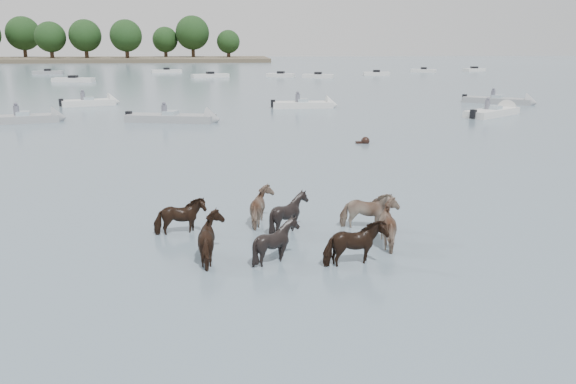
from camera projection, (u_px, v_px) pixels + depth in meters
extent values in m
plane|color=#4B5F6C|center=(276.00, 255.00, 13.95)|extent=(400.00, 400.00, 0.00)
imported|color=black|center=(180.00, 219.00, 15.36)|extent=(1.50, 0.93, 1.17)
imported|color=gray|center=(264.00, 209.00, 16.27)|extent=(1.29, 1.41, 1.20)
imported|color=black|center=(289.00, 215.00, 15.59)|extent=(1.21, 1.10, 1.25)
imported|color=#9F866C|center=(366.00, 213.00, 15.81)|extent=(1.53, 0.86, 1.22)
imported|color=black|center=(214.00, 241.00, 13.52)|extent=(1.52, 1.60, 1.26)
imported|color=black|center=(276.00, 244.00, 13.43)|extent=(1.23, 1.13, 1.20)
imported|color=black|center=(355.00, 246.00, 13.18)|extent=(1.59, 1.00, 1.25)
imported|color=gray|center=(394.00, 226.00, 14.57)|extent=(1.45, 1.56, 1.28)
sphere|color=black|center=(365.00, 141.00, 29.32)|extent=(0.44, 0.44, 0.44)
cube|color=black|center=(361.00, 143.00, 29.32)|extent=(0.50, 0.22, 0.18)
cube|color=gray|center=(24.00, 119.00, 36.95)|extent=(4.61, 2.62, 0.55)
cone|color=gray|center=(59.00, 118.00, 37.67)|extent=(1.27, 1.77, 1.60)
cube|color=#99ADB7|center=(23.00, 114.00, 36.86)|extent=(1.05, 1.28, 0.35)
cylinder|color=#595966|center=(16.00, 111.00, 36.77)|extent=(0.36, 0.36, 0.70)
sphere|color=#595966|center=(16.00, 104.00, 36.65)|extent=(0.24, 0.24, 0.24)
cube|color=gray|center=(171.00, 119.00, 37.25)|extent=(6.02, 2.94, 0.55)
cone|color=gray|center=(214.00, 119.00, 36.87)|extent=(1.26, 1.77, 1.60)
cube|color=#99ADB7|center=(171.00, 113.00, 37.16)|extent=(1.04, 1.28, 0.35)
cube|color=black|center=(129.00, 116.00, 37.60)|extent=(0.42, 0.42, 0.60)
cylinder|color=#595966|center=(164.00, 110.00, 37.07)|extent=(0.36, 0.36, 0.70)
sphere|color=#595966|center=(164.00, 104.00, 36.96)|extent=(0.24, 0.24, 0.24)
cube|color=silver|center=(303.00, 105.00, 45.24)|extent=(4.81, 1.78, 0.55)
cone|color=silver|center=(332.00, 105.00, 45.39)|extent=(0.96, 1.63, 1.60)
cube|color=#99ADB7|center=(303.00, 101.00, 45.15)|extent=(0.84, 1.15, 0.35)
cube|color=black|center=(273.00, 104.00, 45.05)|extent=(0.36, 0.36, 0.60)
cylinder|color=#595966|center=(298.00, 98.00, 45.06)|extent=(0.36, 0.36, 0.70)
sphere|color=#595966|center=(298.00, 93.00, 44.94)|extent=(0.24, 0.24, 0.24)
cube|color=silver|center=(492.00, 113.00, 40.31)|extent=(5.18, 4.47, 0.55)
cone|color=silver|center=(509.00, 110.00, 42.05)|extent=(1.68, 1.82, 1.60)
cube|color=#99ADB7|center=(492.00, 108.00, 40.22)|extent=(1.31, 1.38, 0.35)
cube|color=black|center=(473.00, 114.00, 38.52)|extent=(0.49, 0.49, 0.60)
cylinder|color=#595966|center=(487.00, 105.00, 40.13)|extent=(0.36, 0.36, 0.70)
sphere|color=#595966|center=(488.00, 99.00, 40.01)|extent=(0.24, 0.24, 0.24)
cube|color=gray|center=(497.00, 101.00, 48.49)|extent=(5.39, 4.60, 0.55)
cone|color=gray|center=(532.00, 103.00, 47.12)|extent=(1.68, 1.82, 1.60)
cube|color=#99ADB7|center=(497.00, 97.00, 48.40)|extent=(1.31, 1.38, 0.35)
cube|color=black|center=(464.00, 98.00, 49.83)|extent=(0.49, 0.49, 0.60)
cylinder|color=#595966|center=(493.00, 95.00, 48.31)|extent=(0.36, 0.36, 0.70)
sphere|color=#595966|center=(494.00, 89.00, 48.20)|extent=(0.24, 0.24, 0.24)
cube|color=silver|center=(88.00, 103.00, 46.84)|extent=(4.50, 2.94, 0.55)
cone|color=silver|center=(114.00, 102.00, 47.73)|extent=(1.39, 1.81, 1.60)
cube|color=#99ADB7|center=(88.00, 99.00, 46.75)|extent=(1.14, 1.33, 0.35)
cube|color=black|center=(61.00, 102.00, 45.92)|extent=(0.45, 0.45, 0.60)
cylinder|color=#595966|center=(83.00, 96.00, 46.66)|extent=(0.36, 0.36, 0.70)
sphere|color=#595966|center=(82.00, 91.00, 46.55)|extent=(0.24, 0.24, 0.24)
cube|color=gray|center=(48.00, 73.00, 93.16)|extent=(4.85, 2.07, 0.60)
cube|color=black|center=(48.00, 70.00, 93.06)|extent=(1.12, 1.12, 0.50)
cube|color=silver|center=(73.00, 80.00, 74.92)|extent=(5.63, 2.52, 0.60)
cube|color=black|center=(73.00, 77.00, 74.82)|extent=(1.17, 1.17, 0.50)
cube|color=silver|center=(167.00, 71.00, 97.33)|extent=(5.27, 2.59, 0.60)
cube|color=black|center=(167.00, 69.00, 97.23)|extent=(1.20, 1.20, 0.50)
cube|color=silver|center=(210.00, 76.00, 84.21)|extent=(5.70, 3.32, 0.60)
cube|color=black|center=(210.00, 73.00, 84.11)|extent=(1.28, 1.28, 0.50)
cube|color=silver|center=(281.00, 75.00, 85.32)|extent=(4.46, 2.86, 0.60)
cube|color=black|center=(281.00, 73.00, 85.22)|extent=(1.28, 1.28, 0.50)
cube|color=silver|center=(318.00, 76.00, 83.29)|extent=(4.81, 2.86, 0.60)
cube|color=black|center=(318.00, 74.00, 83.20)|extent=(1.26, 1.26, 0.50)
cube|color=silver|center=(376.00, 74.00, 89.41)|extent=(4.22, 1.96, 0.60)
cube|color=black|center=(376.00, 72.00, 89.31)|extent=(1.11, 1.11, 0.50)
cube|color=silver|center=(424.00, 71.00, 98.96)|extent=(4.51, 3.14, 0.60)
cube|color=black|center=(424.00, 69.00, 98.87)|extent=(1.32, 1.32, 0.50)
cube|color=silver|center=(474.00, 70.00, 102.14)|extent=(4.58, 3.18, 0.60)
cube|color=black|center=(474.00, 68.00, 102.04)|extent=(1.33, 1.33, 0.50)
cylinder|color=#382619|center=(25.00, 53.00, 158.55)|extent=(1.00, 1.00, 4.15)
sphere|color=black|center=(23.00, 33.00, 157.16)|extent=(9.22, 9.22, 9.22)
cylinder|color=#382619|center=(52.00, 55.00, 149.93)|extent=(1.00, 1.00, 3.57)
sphere|color=black|center=(50.00, 37.00, 148.74)|extent=(7.93, 7.93, 7.93)
cylinder|color=#382619|center=(87.00, 55.00, 151.31)|extent=(1.00, 1.00, 3.77)
sphere|color=black|center=(85.00, 35.00, 150.04)|extent=(8.39, 8.39, 8.39)
cylinder|color=#382619|center=(127.00, 55.00, 150.19)|extent=(1.00, 1.00, 3.75)
sphere|color=black|center=(126.00, 36.00, 148.94)|extent=(8.33, 8.33, 8.33)
cylinder|color=#382619|center=(166.00, 55.00, 162.82)|extent=(1.00, 1.00, 3.22)
sphere|color=black|center=(165.00, 40.00, 161.74)|extent=(7.17, 7.17, 7.17)
cylinder|color=#382619|center=(193.00, 53.00, 161.80)|extent=(1.00, 1.00, 4.26)
sphere|color=black|center=(192.00, 33.00, 160.37)|extent=(9.47, 9.47, 9.47)
cylinder|color=#382619|center=(229.00, 55.00, 160.64)|extent=(1.00, 1.00, 2.91)
sphere|color=black|center=(228.00, 42.00, 159.66)|extent=(6.46, 6.46, 6.46)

